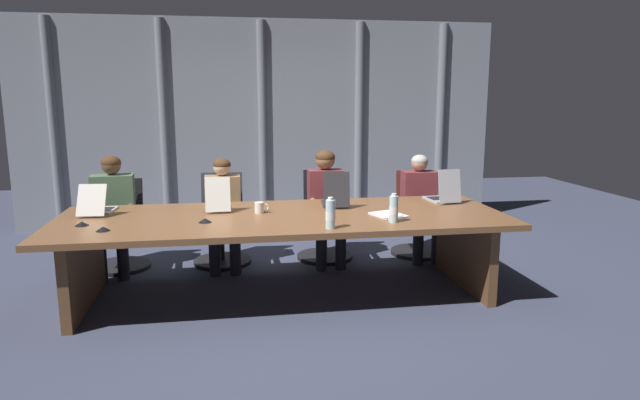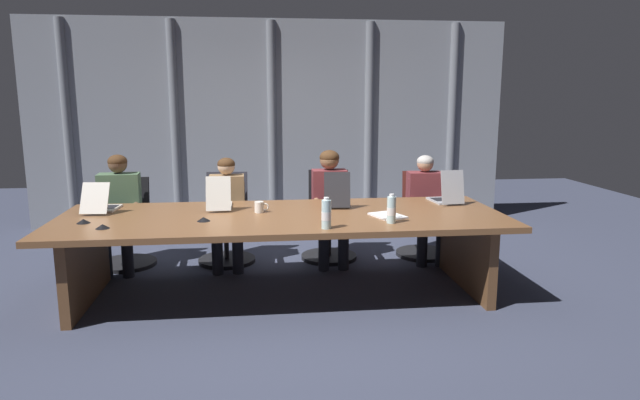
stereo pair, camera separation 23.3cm
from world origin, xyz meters
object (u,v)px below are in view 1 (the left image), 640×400
laptop_left_mid (218,203)px  laptop_left_end (98,207)px  person_left_mid (223,207)px  office_chair_right_mid (418,223)px  coffee_mug_near (260,208)px  conference_mic_left_side (205,220)px  person_center (326,199)px  water_bottle_secondary (394,209)px  conference_mic_right_side (82,224)px  laptop_right_mid (443,195)px  person_right_mid (421,201)px  office_chair_left_mid (222,230)px  water_bottle_primary (330,214)px  office_chair_left_end (120,235)px  conference_mic_middle (103,229)px  office_chair_center (324,226)px  laptop_center (335,199)px  person_left_end (113,208)px  spiral_notepad (389,215)px

laptop_left_mid → laptop_left_end: bearing=89.2°
person_left_mid → office_chair_right_mid: bearing=93.5°
coffee_mug_near → conference_mic_left_side: coffee_mug_near is taller
laptop_left_end → coffee_mug_near: (1.41, -0.23, -0.00)m
person_left_mid → conference_mic_left_side: bearing=-8.0°
person_center → water_bottle_secondary: (0.31, -1.36, 0.16)m
conference_mic_right_side → laptop_right_mid: bearing=8.8°
laptop_left_mid → water_bottle_secondary: size_ratio=1.93×
person_center → person_right_mid: 1.03m
person_right_mid → laptop_left_end: bearing=-76.6°
laptop_left_end → office_chair_left_mid: 1.37m
office_chair_right_mid → water_bottle_primary: bearing=-31.0°
office_chair_right_mid → coffee_mug_near: 2.10m
laptop_left_end → person_center: person_center is taller
laptop_left_mid → laptop_right_mid: size_ratio=1.10×
person_left_mid → office_chair_left_end: bearing=-99.6°
person_center → laptop_left_end: bearing=-73.8°
conference_mic_left_side → conference_mic_middle: same height
office_chair_right_mid → water_bottle_primary: 2.15m
person_right_mid → water_bottle_secondary: (-0.72, -1.35, 0.21)m
office_chair_center → person_center: person_center is taller
water_bottle_secondary → conference_mic_right_side: bearing=173.4°
laptop_center → conference_mic_middle: size_ratio=3.91×
office_chair_left_mid → person_center: person_center is taller
laptop_left_end → water_bottle_primary: 2.12m
person_right_mid → conference_mic_left_side: size_ratio=10.12×
office_chair_right_mid → conference_mic_middle: 3.38m
laptop_left_mid → person_left_mid: bearing=-4.8°
laptop_center → water_bottle_secondary: 0.82m
person_left_end → coffee_mug_near: bearing=55.9°
laptop_left_end → laptop_right_mid: size_ratio=1.11×
conference_mic_right_side → conference_mic_middle: bearing=-45.8°
conference_mic_right_side → office_chair_left_end: bearing=87.8°
office_chair_right_mid → water_bottle_secondary: 1.76m
conference_mic_left_side → spiral_notepad: conference_mic_left_side is taller
office_chair_left_mid → office_chair_center: office_chair_center is taller
office_chair_left_mid → conference_mic_middle: office_chair_left_mid is taller
person_right_mid → conference_mic_left_side: (-2.24, -1.11, 0.12)m
person_left_end → person_center: 2.14m
person_right_mid → office_chair_left_mid: bearing=-91.4°
person_left_mid → person_center: (1.07, 0.01, 0.05)m
office_chair_left_end → office_chair_left_mid: 1.03m
conference_mic_right_side → spiral_notepad: bearing=-1.1°
coffee_mug_near → office_chair_left_end: bearing=144.7°
office_chair_left_end → office_chair_right_mid: size_ratio=0.98×
laptop_left_end → water_bottle_primary: bearing=-110.2°
office_chair_left_mid → spiral_notepad: office_chair_left_mid is taller
office_chair_left_end → office_chair_center: (2.13, 0.00, 0.01)m
laptop_left_mid → laptop_right_mid: 2.16m
office_chair_right_mid → spiral_notepad: size_ratio=2.52×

